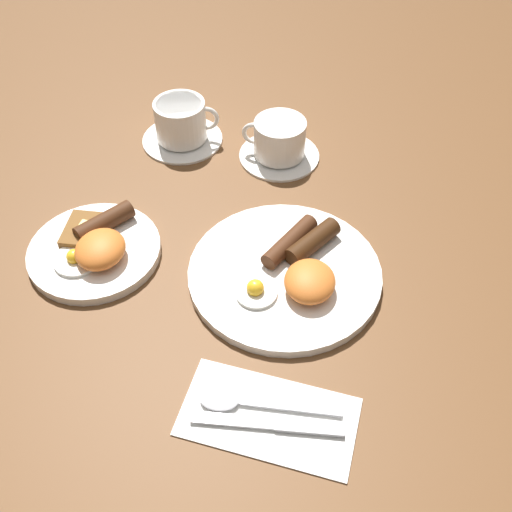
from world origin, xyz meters
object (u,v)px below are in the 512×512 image
teacup_near (279,141)px  teacup_far (181,124)px  spoon (234,401)px  knife (276,424)px  breakfast_plate_far (95,247)px  breakfast_plate_near (289,272)px

teacup_near → teacup_far: size_ratio=0.97×
teacup_near → spoon: size_ratio=0.81×
teacup_far → knife: 0.60m
knife → spoon: size_ratio=1.05×
teacup_far → spoon: bearing=-158.3°
breakfast_plate_far → teacup_far: 0.31m
teacup_near → breakfast_plate_near: bearing=-168.1°
knife → breakfast_plate_far: bearing=-41.3°
teacup_near → breakfast_plate_far: bearing=140.8°
knife → spoon: 0.06m
teacup_near → knife: (-0.52, -0.08, -0.03)m
breakfast_plate_near → teacup_near: bearing=11.9°
breakfast_plate_far → teacup_near: teacup_near is taller
breakfast_plate_far → knife: size_ratio=1.08×
teacup_near → spoon: 0.50m
teacup_near → knife: size_ratio=0.77×
breakfast_plate_near → teacup_far: 0.39m
teacup_near → knife: 0.53m
knife → spoon: bearing=-25.1°
teacup_far → teacup_near: bearing=-94.8°
teacup_far → knife: (-0.54, -0.26, -0.03)m
teacup_far → breakfast_plate_near: bearing=-140.8°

